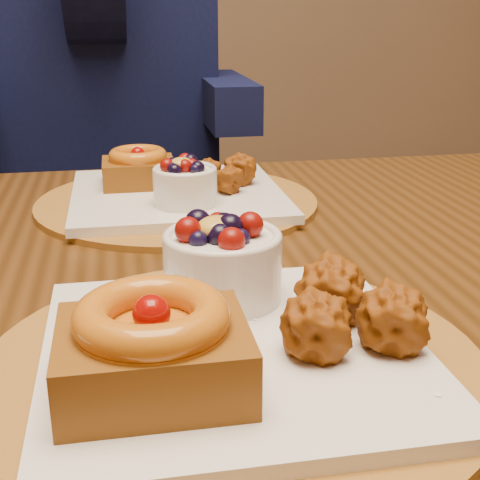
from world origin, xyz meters
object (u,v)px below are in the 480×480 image
at_px(place_setting_near, 227,329).
at_px(diner, 97,26).
at_px(place_setting_far, 176,191).
at_px(dining_table, 199,328).
at_px(chair_far, 96,245).

xyz_separation_m(place_setting_near, diner, (-0.10, 0.98, 0.19)).
bearing_deg(place_setting_far, place_setting_near, -90.25).
xyz_separation_m(dining_table, diner, (-0.10, 0.76, 0.30)).
distance_m(place_setting_far, diner, 0.59).
relative_size(dining_table, chair_far, 1.75).
bearing_deg(place_setting_far, dining_table, -89.47).
relative_size(dining_table, diner, 1.75).
bearing_deg(chair_far, dining_table, -97.79).
xyz_separation_m(dining_table, chair_far, (-0.14, 0.78, -0.17)).
height_order(place_setting_far, chair_far, chair_far).
bearing_deg(diner, chair_far, 146.98).
height_order(chair_far, diner, diner).
height_order(place_setting_far, diner, diner).
relative_size(place_setting_far, diner, 0.42).
xyz_separation_m(dining_table, place_setting_near, (-0.00, -0.21, 0.11)).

